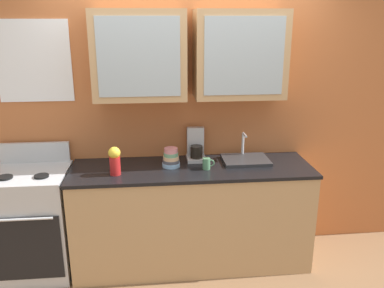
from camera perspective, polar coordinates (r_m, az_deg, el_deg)
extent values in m
plane|color=brown|center=(3.91, -0.02, -16.18)|extent=(10.00, 10.00, 0.00)
cube|color=#B76638|center=(3.73, -0.60, 3.82)|extent=(4.66, 0.10, 2.57)
cube|color=tan|center=(3.41, -7.49, 12.38)|extent=(0.76, 0.35, 0.73)
cube|color=#9EADB7|center=(3.23, -7.57, 12.11)|extent=(0.65, 0.01, 0.62)
cube|color=tan|center=(3.49, 6.78, 12.51)|extent=(0.76, 0.35, 0.73)
cube|color=#9EADB7|center=(3.31, 7.45, 12.25)|extent=(0.65, 0.01, 0.62)
cube|color=white|center=(3.71, -21.57, 10.87)|extent=(0.62, 0.01, 0.69)
cube|color=tan|center=(3.68, -0.02, -10.31)|extent=(2.07, 0.62, 0.90)
cube|color=black|center=(3.49, -0.02, -3.52)|extent=(2.10, 0.64, 0.03)
cube|color=silver|center=(3.81, -21.56, -10.38)|extent=(0.64, 0.59, 0.93)
cube|color=black|center=(3.59, -22.68, -13.61)|extent=(0.59, 0.01, 0.56)
cylinder|color=silver|center=(3.44, -23.36, -9.83)|extent=(0.51, 0.02, 0.02)
cube|color=silver|center=(3.85, -21.41, -1.11)|extent=(0.60, 0.04, 0.18)
cylinder|color=black|center=(3.57, -25.06, -4.32)|extent=(0.12, 0.12, 0.02)
cylinder|color=black|center=(3.48, -20.60, -4.28)|extent=(0.12, 0.12, 0.02)
cube|color=#2D2D30|center=(3.64, 7.62, -2.28)|extent=(0.41, 0.32, 0.03)
cylinder|color=silver|center=(3.73, 7.24, 0.06)|extent=(0.02, 0.02, 0.20)
cylinder|color=silver|center=(3.64, 7.50, 1.29)|extent=(0.02, 0.12, 0.02)
cylinder|color=#8CB7E0|center=(3.50, -2.98, -2.92)|extent=(0.15, 0.15, 0.04)
cylinder|color=#4C4C54|center=(3.49, -2.99, -2.50)|extent=(0.15, 0.15, 0.04)
cylinder|color=#E0AD7F|center=(3.48, -3.00, -2.04)|extent=(0.14, 0.14, 0.04)
cylinder|color=#669972|center=(3.47, -3.00, -1.54)|extent=(0.13, 0.13, 0.04)
cylinder|color=#D87F84|center=(3.46, -3.01, -0.98)|extent=(0.12, 0.12, 0.05)
cylinder|color=#B21E1E|center=(3.35, -10.87, -3.05)|extent=(0.09, 0.09, 0.15)
sphere|color=yellow|center=(3.32, -10.98, -1.23)|extent=(0.10, 0.10, 0.10)
cylinder|color=#4C7F59|center=(3.42, 2.06, -2.81)|extent=(0.07, 0.07, 0.10)
torus|color=#4C7F59|center=(3.43, 2.73, -2.71)|extent=(0.06, 0.01, 0.06)
cube|color=#B7B7BC|center=(3.65, 0.59, -2.06)|extent=(0.17, 0.20, 0.03)
cylinder|color=black|center=(3.61, 0.63, -1.12)|extent=(0.11, 0.11, 0.11)
cube|color=#B7B7BC|center=(3.67, 0.48, 0.43)|extent=(0.15, 0.06, 0.26)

